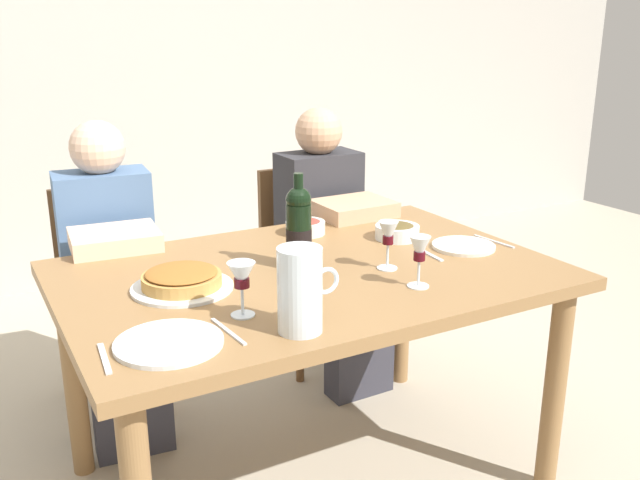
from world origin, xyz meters
The scene contains 21 objects.
ground_plane centered at (0.00, 0.00, 0.00)m, with size 8.00×8.00×0.00m, color #B2A893.
back_wall centered at (0.00, 2.36, 1.40)m, with size 8.00×0.10×2.80m, color #B2ADA3.
dining_table centered at (0.00, 0.00, 0.67)m, with size 1.50×1.00×0.76m.
wine_bottle centered at (-0.02, 0.03, 0.89)m, with size 0.08×0.08×0.30m.
water_pitcher centered at (-0.23, -0.39, 0.86)m, with size 0.17×0.11×0.22m.
baked_tart centered at (-0.40, 0.03, 0.79)m, with size 0.29×0.29×0.06m.
salad_bowl centered at (0.17, 0.35, 0.79)m, with size 0.14×0.14×0.06m.
olive_bowl centered at (0.43, 0.14, 0.79)m, with size 0.16×0.16×0.06m.
wine_glass_left_diner centered at (-0.32, -0.23, 0.86)m, with size 0.07×0.07×0.15m.
wine_glass_right_diner centered at (0.21, -0.28, 0.87)m, with size 0.06×0.06×0.15m.
wine_glass_centre centered at (0.22, -0.11, 0.87)m, with size 0.06×0.06×0.15m.
dinner_plate_left_setting centered at (0.56, -0.06, 0.77)m, with size 0.21×0.21×0.01m, color silver.
dinner_plate_right_setting centered at (-0.54, -0.31, 0.77)m, with size 0.26×0.26×0.01m, color silver.
fork_left_setting centered at (0.41, -0.06, 0.76)m, with size 0.16×0.01×0.01m, color silver.
knife_left_setting centered at (0.70, -0.06, 0.76)m, with size 0.18×0.01×0.01m, color silver.
knife_right_setting centered at (-0.39, -0.31, 0.76)m, with size 0.18×0.01×0.01m, color silver.
spoon_right_setting centered at (-0.69, -0.31, 0.76)m, with size 0.16×0.01×0.01m, color silver.
chair_left centered at (-0.44, 0.91, 0.50)m, with size 0.44×0.44×0.87m.
diner_left centered at (-0.46, 0.68, 0.62)m, with size 0.37×0.53×1.16m.
chair_right centered at (0.45, 0.88, 0.50)m, with size 0.41×0.41×0.87m.
diner_right centered at (0.45, 0.64, 0.62)m, with size 0.34×0.50×1.16m.
Camera 1 is at (-0.95, -1.78, 1.48)m, focal length 38.74 mm.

